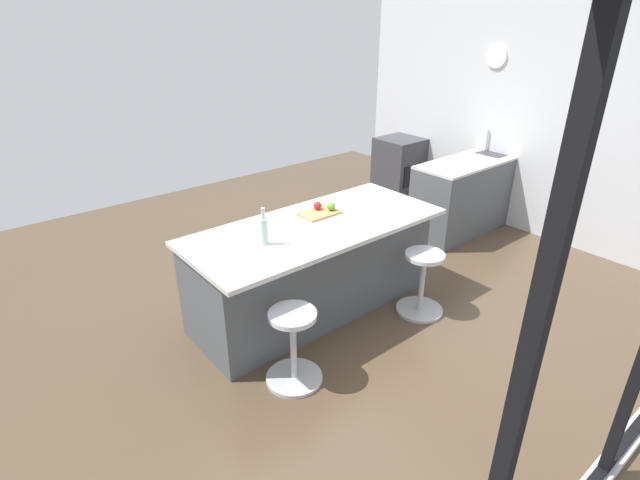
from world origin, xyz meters
The scene contains 11 objects.
ground_plane centered at (0.00, 0.00, 0.00)m, with size 8.12×8.12×0.00m, color brown.
interior_partition_left centered at (-3.12, 0.00, 1.42)m, with size 0.15×5.02×2.84m.
sink_cabinet centered at (-2.78, -0.30, 0.47)m, with size 2.09×0.60×1.20m.
oven_range centered at (-2.77, -1.70, 0.45)m, with size 0.60×0.61×0.89m.
kitchen_island centered at (0.19, -0.08, 0.45)m, with size 2.35×1.02×0.89m.
stool_by_window centered at (-0.56, 0.61, 0.29)m, with size 0.44×0.44×0.62m.
stool_middle centered at (0.93, 0.61, 0.29)m, with size 0.44×0.44×0.62m.
cutting_board centered at (0.02, -0.20, 0.90)m, with size 0.36×0.24×0.02m, color tan.
apple_red centered at (-0.01, -0.26, 0.95)m, with size 0.08×0.08×0.08m, color red.
apple_green centered at (-0.10, -0.16, 0.95)m, with size 0.08×0.08×0.08m, color #609E2D.
water_bottle centered at (0.76, 0.01, 1.02)m, with size 0.06×0.06×0.31m.
Camera 1 is at (2.64, 2.99, 2.59)m, focal length 27.09 mm.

